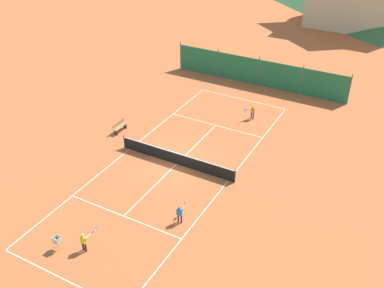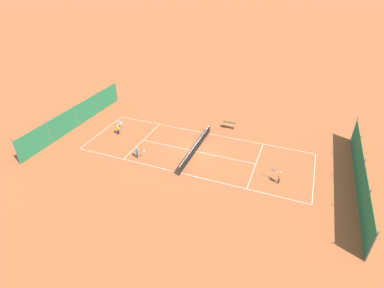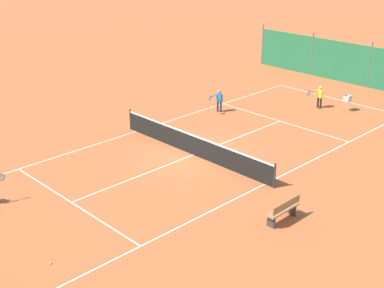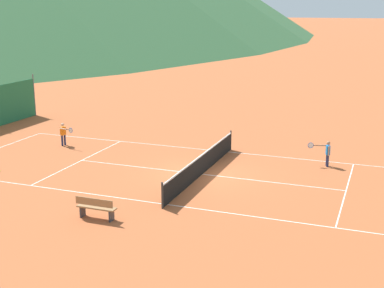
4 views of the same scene
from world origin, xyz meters
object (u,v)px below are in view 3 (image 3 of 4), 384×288
object	(u,v)px
player_near_service	(219,99)
tennis_ball_alley_left	(351,109)
tennis_ball_alley_right	(50,263)
tennis_net	(193,145)
player_far_baseline	(319,95)
tennis_ball_near_corner	(172,157)
ball_hopper	(347,99)
courtside_bench	(283,210)

from	to	relation	value
player_near_service	tennis_ball_alley_left	size ratio (longest dim) A/B	18.84
tennis_ball_alley_right	tennis_net	bearing A→B (deg)	-71.99
player_far_baseline	player_near_service	bearing A→B (deg)	52.87
tennis_net	tennis_ball_near_corner	bearing A→B (deg)	62.17
player_far_baseline	ball_hopper	bearing A→B (deg)	-154.11
player_near_service	ball_hopper	distance (m)	7.12
tennis_net	player_far_baseline	size ratio (longest dim) A/B	7.29
tennis_ball_alley_right	tennis_ball_near_corner	world-z (taller)	same
ball_hopper	courtside_bench	distance (m)	13.15
tennis_net	tennis_ball_alley_right	distance (m)	9.49
tennis_net	tennis_ball_near_corner	distance (m)	1.10
tennis_ball_near_corner	tennis_ball_alley_right	bearing A→B (deg)	112.66
player_far_baseline	courtside_bench	xyz separation A→B (m)	(-6.18, 11.57, -0.28)
player_near_service	tennis_ball_near_corner	xyz separation A→B (m)	(-2.83, 6.05, -0.69)
player_far_baseline	courtside_bench	size ratio (longest dim) A/B	0.84
tennis_ball_near_corner	courtside_bench	distance (m)	6.89
player_far_baseline	courtside_bench	distance (m)	13.12
tennis_ball_alley_left	courtside_bench	distance (m)	13.48
player_near_service	tennis_ball_alley_left	world-z (taller)	player_near_service
tennis_net	player_far_baseline	xyz separation A→B (m)	(-0.17, -9.74, 0.23)
player_far_baseline	tennis_ball_alley_left	size ratio (longest dim) A/B	19.09
tennis_net	courtside_bench	bearing A→B (deg)	163.88
courtside_bench	ball_hopper	bearing A→B (deg)	-68.55
ball_hopper	tennis_ball_alley_left	bearing A→B (deg)	-102.96
tennis_ball_alley_left	tennis_ball_near_corner	xyz separation A→B (m)	(2.09, 11.67, 0.00)
tennis_ball_near_corner	courtside_bench	bearing A→B (deg)	172.03
player_near_service	tennis_ball_alley_right	bearing A→B (deg)	113.69
player_near_service	player_far_baseline	xyz separation A→B (m)	(-3.46, -4.57, 0.01)
ball_hopper	courtside_bench	world-z (taller)	ball_hopper
tennis_ball_alley_left	tennis_ball_near_corner	world-z (taller)	same
player_far_baseline	tennis_ball_near_corner	size ratio (longest dim) A/B	19.09
tennis_net	tennis_ball_alley_right	xyz separation A→B (m)	(-2.93, 9.01, -0.47)
player_near_service	ball_hopper	bearing A→B (deg)	-132.69
tennis_ball_alley_left	courtside_bench	xyz separation A→B (m)	(-4.72, 12.62, 0.42)
tennis_ball_alley_right	courtside_bench	world-z (taller)	courtside_bench
tennis_net	player_near_service	size ratio (longest dim) A/B	7.38
player_far_baseline	courtside_bench	bearing A→B (deg)	118.09
player_far_baseline	ball_hopper	world-z (taller)	player_far_baseline
player_near_service	tennis_ball_near_corner	distance (m)	6.71
player_far_baseline	tennis_ball_alley_left	world-z (taller)	player_far_baseline
tennis_net	tennis_ball_alley_left	size ratio (longest dim) A/B	139.09
tennis_net	tennis_ball_near_corner	xyz separation A→B (m)	(0.46, 0.88, -0.47)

